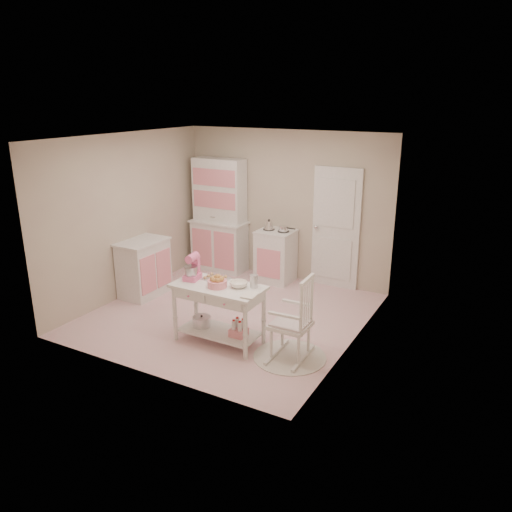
{
  "coord_description": "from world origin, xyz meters",
  "views": [
    {
      "loc": [
        3.66,
        -5.83,
        3.14
      ],
      "look_at": [
        0.62,
        -0.3,
        1.1
      ],
      "focal_mm": 35.0,
      "sensor_mm": 36.0,
      "label": 1
    }
  ],
  "objects_px": {
    "rocking_chair": "(291,317)",
    "bread_basket": "(217,284)",
    "base_cabinet": "(144,268)",
    "stand_mixer": "(192,267)",
    "work_table": "(219,314)",
    "stove": "(276,256)",
    "hutch": "(219,215)"
  },
  "relations": [
    {
      "from": "stand_mixer",
      "to": "bread_basket",
      "type": "height_order",
      "value": "stand_mixer"
    },
    {
      "from": "rocking_chair",
      "to": "stand_mixer",
      "type": "relative_size",
      "value": 3.24
    },
    {
      "from": "stand_mixer",
      "to": "bread_basket",
      "type": "bearing_deg",
      "value": -18.29
    },
    {
      "from": "bread_basket",
      "to": "work_table",
      "type": "bearing_deg",
      "value": 111.8
    },
    {
      "from": "stove",
      "to": "base_cabinet",
      "type": "height_order",
      "value": "same"
    },
    {
      "from": "base_cabinet",
      "to": "bread_basket",
      "type": "height_order",
      "value": "base_cabinet"
    },
    {
      "from": "base_cabinet",
      "to": "bread_basket",
      "type": "xyz_separation_m",
      "value": [
        1.99,
        -0.85,
        0.39
      ]
    },
    {
      "from": "base_cabinet",
      "to": "rocking_chair",
      "type": "xyz_separation_m",
      "value": [
        2.97,
        -0.74,
        0.09
      ]
    },
    {
      "from": "hutch",
      "to": "rocking_chair",
      "type": "distance_m",
      "value": 3.56
    },
    {
      "from": "hutch",
      "to": "base_cabinet",
      "type": "xyz_separation_m",
      "value": [
        -0.39,
        -1.66,
        -0.58
      ]
    },
    {
      "from": "rocking_chair",
      "to": "bread_basket",
      "type": "xyz_separation_m",
      "value": [
        -0.99,
        -0.11,
        0.3
      ]
    },
    {
      "from": "rocking_chair",
      "to": "stand_mixer",
      "type": "bearing_deg",
      "value": 179.41
    },
    {
      "from": "stove",
      "to": "work_table",
      "type": "distance_m",
      "value": 2.44
    },
    {
      "from": "base_cabinet",
      "to": "rocking_chair",
      "type": "height_order",
      "value": "rocking_chair"
    },
    {
      "from": "base_cabinet",
      "to": "rocking_chair",
      "type": "distance_m",
      "value": 3.07
    },
    {
      "from": "base_cabinet",
      "to": "rocking_chair",
      "type": "bearing_deg",
      "value": -13.98
    },
    {
      "from": "hutch",
      "to": "work_table",
      "type": "relative_size",
      "value": 1.73
    },
    {
      "from": "hutch",
      "to": "work_table",
      "type": "xyz_separation_m",
      "value": [
        1.57,
        -2.46,
        -0.64
      ]
    },
    {
      "from": "stand_mixer",
      "to": "base_cabinet",
      "type": "bearing_deg",
      "value": 143.88
    },
    {
      "from": "rocking_chair",
      "to": "stand_mixer",
      "type": "distance_m",
      "value": 1.49
    },
    {
      "from": "hutch",
      "to": "bread_basket",
      "type": "xyz_separation_m",
      "value": [
        1.59,
        -2.51,
        -0.19
      ]
    },
    {
      "from": "rocking_chair",
      "to": "bread_basket",
      "type": "distance_m",
      "value": 1.04
    },
    {
      "from": "base_cabinet",
      "to": "bread_basket",
      "type": "distance_m",
      "value": 2.2
    },
    {
      "from": "base_cabinet",
      "to": "work_table",
      "type": "bearing_deg",
      "value": -22.23
    },
    {
      "from": "work_table",
      "to": "stand_mixer",
      "type": "xyz_separation_m",
      "value": [
        -0.42,
        0.02,
        0.57
      ]
    },
    {
      "from": "stove",
      "to": "hutch",
      "type": "bearing_deg",
      "value": 177.61
    },
    {
      "from": "stove",
      "to": "stand_mixer",
      "type": "distance_m",
      "value": 2.45
    },
    {
      "from": "stove",
      "to": "work_table",
      "type": "relative_size",
      "value": 0.77
    },
    {
      "from": "stand_mixer",
      "to": "rocking_chair",
      "type": "bearing_deg",
      "value": -7.51
    },
    {
      "from": "stove",
      "to": "base_cabinet",
      "type": "distance_m",
      "value": 2.27
    },
    {
      "from": "stove",
      "to": "bread_basket",
      "type": "distance_m",
      "value": 2.53
    },
    {
      "from": "base_cabinet",
      "to": "work_table",
      "type": "xyz_separation_m",
      "value": [
        1.97,
        -0.8,
        -0.06
      ]
    }
  ]
}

